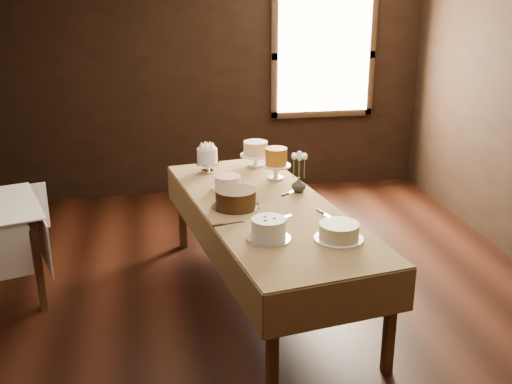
% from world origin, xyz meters
% --- Properties ---
extents(floor, '(5.00, 6.00, 0.01)m').
position_xyz_m(floor, '(0.00, 0.00, 0.00)').
color(floor, black).
rests_on(floor, ground).
extents(wall_back, '(5.00, 0.02, 2.80)m').
position_xyz_m(wall_back, '(0.00, 3.00, 1.40)').
color(wall_back, black).
rests_on(wall_back, ground).
extents(window, '(1.10, 0.05, 1.30)m').
position_xyz_m(window, '(1.30, 2.94, 1.60)').
color(window, '#FFEABF').
rests_on(window, wall_back).
extents(display_table, '(1.42, 2.71, 0.80)m').
position_xyz_m(display_table, '(0.10, 0.28, 0.74)').
color(display_table, '#442915').
rests_on(display_table, ground).
extents(cake_meringue, '(0.25, 0.25, 0.23)m').
position_xyz_m(cake_meringue, '(-0.26, 1.23, 0.90)').
color(cake_meringue, silver).
rests_on(cake_meringue, display_table).
extents(cake_speckled, '(0.29, 0.29, 0.25)m').
position_xyz_m(cake_speckled, '(0.20, 1.33, 0.91)').
color(cake_speckled, white).
rests_on(cake_speckled, display_table).
extents(cake_lattice, '(0.30, 0.30, 0.10)m').
position_xyz_m(cake_lattice, '(-0.14, 0.74, 0.85)').
color(cake_lattice, white).
rests_on(cake_lattice, display_table).
extents(cake_caramel, '(0.25, 0.25, 0.29)m').
position_xyz_m(cake_caramel, '(0.31, 0.93, 0.92)').
color(cake_caramel, white).
rests_on(cake_caramel, display_table).
extents(cake_chocolate, '(0.38, 0.38, 0.15)m').
position_xyz_m(cake_chocolate, '(-0.14, 0.29, 0.87)').
color(cake_chocolate, silver).
rests_on(cake_chocolate, display_table).
extents(cake_swirl, '(0.33, 0.33, 0.15)m').
position_xyz_m(cake_swirl, '(-0.01, -0.34, 0.87)').
color(cake_swirl, silver).
rests_on(cake_swirl, display_table).
extents(cake_cream, '(0.33, 0.33, 0.12)m').
position_xyz_m(cake_cream, '(0.46, -0.43, 0.85)').
color(cake_cream, white).
rests_on(cake_cream, display_table).
extents(cake_server_a, '(0.21, 0.16, 0.01)m').
position_xyz_m(cake_server_a, '(0.17, 0.02, 0.80)').
color(cake_server_a, silver).
rests_on(cake_server_a, display_table).
extents(cake_server_b, '(0.09, 0.24, 0.01)m').
position_xyz_m(cake_server_b, '(0.51, -0.03, 0.80)').
color(cake_server_b, silver).
rests_on(cake_server_b, display_table).
extents(cake_server_c, '(0.15, 0.22, 0.01)m').
position_xyz_m(cake_server_c, '(-0.06, 0.62, 0.80)').
color(cake_server_c, silver).
rests_on(cake_server_c, display_table).
extents(cake_server_d, '(0.20, 0.18, 0.01)m').
position_xyz_m(cake_server_d, '(0.39, 0.59, 0.80)').
color(cake_server_d, silver).
rests_on(cake_server_d, display_table).
extents(cake_server_e, '(0.24, 0.07, 0.01)m').
position_xyz_m(cake_server_e, '(-0.20, -0.02, 0.80)').
color(cake_server_e, silver).
rests_on(cake_server_e, display_table).
extents(flower_vase, '(0.17, 0.17, 0.13)m').
position_xyz_m(flower_vase, '(0.42, 0.56, 0.86)').
color(flower_vase, '#2D2823').
rests_on(flower_vase, display_table).
extents(flower_bouquet, '(0.14, 0.14, 0.20)m').
position_xyz_m(flower_bouquet, '(0.42, 0.56, 1.04)').
color(flower_bouquet, white).
rests_on(flower_bouquet, flower_vase).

